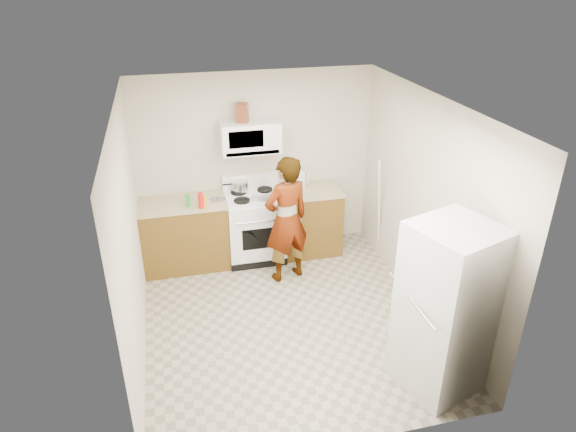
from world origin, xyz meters
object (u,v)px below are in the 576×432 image
object	(u,v)px
microwave	(250,137)
saucepan	(240,186)
fridge	(446,309)
gas_range	(255,225)
person	(287,220)
kettle	(299,179)

from	to	relation	value
microwave	saucepan	xyz separation A→B (m)	(-0.15, 0.04, -0.69)
saucepan	fridge	bearing A→B (deg)	-63.85
gas_range	microwave	distance (m)	1.22
fridge	saucepan	size ratio (longest dim) A/B	7.75
microwave	person	distance (m)	1.18
kettle	gas_range	bearing A→B (deg)	-151.26
fridge	saucepan	world-z (taller)	fridge
fridge	kettle	size ratio (longest dim) A/B	8.37
fridge	person	bearing A→B (deg)	96.13
fridge	gas_range	bearing A→B (deg)	96.47
fridge	kettle	xyz separation A→B (m)	(-0.62, 2.92, 0.19)
gas_range	microwave	world-z (taller)	microwave
fridge	kettle	world-z (taller)	fridge
fridge	kettle	distance (m)	2.99
gas_range	fridge	size ratio (longest dim) A/B	0.66
gas_range	person	world-z (taller)	person
fridge	kettle	bearing A→B (deg)	83.44
gas_range	person	bearing A→B (deg)	-63.87
person	saucepan	xyz separation A→B (m)	(-0.45, 0.78, 0.18)
microwave	saucepan	bearing A→B (deg)	165.52
microwave	person	world-z (taller)	microwave
gas_range	saucepan	world-z (taller)	gas_range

